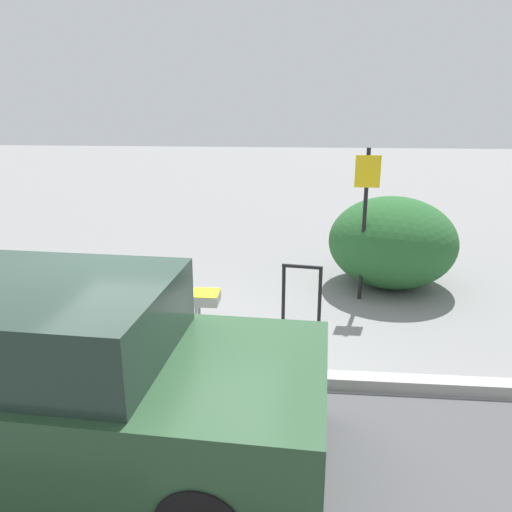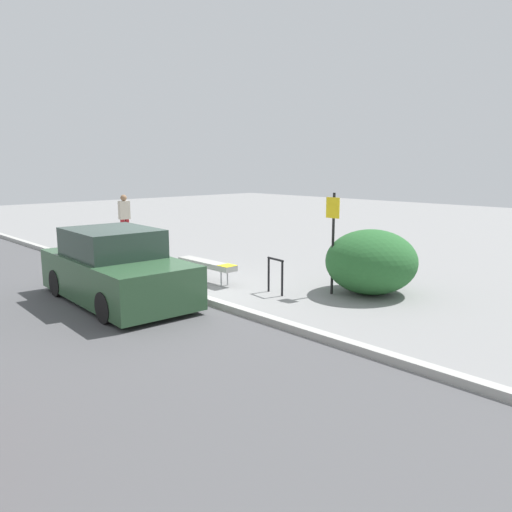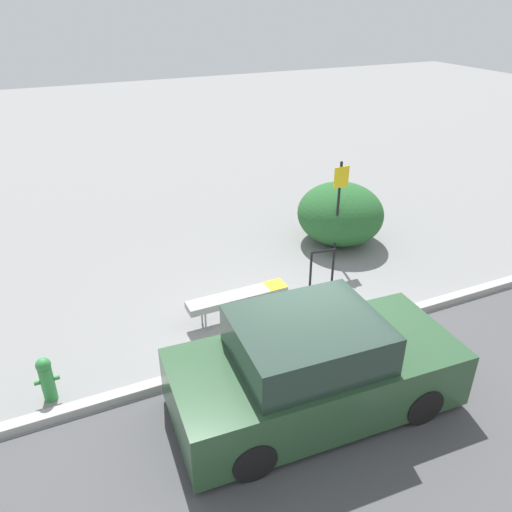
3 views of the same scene
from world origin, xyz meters
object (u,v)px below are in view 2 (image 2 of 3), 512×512
(fire_hydrant, at_px, (112,252))
(parked_car_near, at_px, (116,269))
(sign_post, at_px, (333,234))
(bike_rack, at_px, (275,272))
(bench, at_px, (207,264))
(pedestrian, at_px, (124,216))

(fire_hydrant, height_order, parked_car_near, parked_car_near)
(sign_post, relative_size, parked_car_near, 0.54)
(bike_rack, bearing_deg, sign_post, 45.32)
(bike_rack, height_order, sign_post, sign_post)
(bench, bearing_deg, sign_post, 22.94)
(fire_hydrant, xyz_separation_m, pedestrian, (-4.20, 2.72, 0.55))
(bike_rack, distance_m, parked_car_near, 3.51)
(sign_post, relative_size, pedestrian, 1.29)
(bike_rack, xyz_separation_m, parked_car_near, (-1.92, -2.93, 0.19))
(fire_hydrant, bearing_deg, sign_post, 18.19)
(bench, height_order, fire_hydrant, fire_hydrant)
(pedestrian, distance_m, parked_car_near, 8.93)
(pedestrian, bearing_deg, bike_rack, -93.25)
(bike_rack, relative_size, parked_car_near, 0.19)
(sign_post, height_order, parked_car_near, sign_post)
(bike_rack, distance_m, sign_post, 1.55)
(sign_post, bearing_deg, bike_rack, -134.68)
(fire_hydrant, height_order, pedestrian, pedestrian)
(bench, bearing_deg, pedestrian, 165.19)
(bike_rack, bearing_deg, parked_car_near, -123.29)
(bench, relative_size, fire_hydrant, 2.54)
(bench, distance_m, pedestrian, 7.86)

